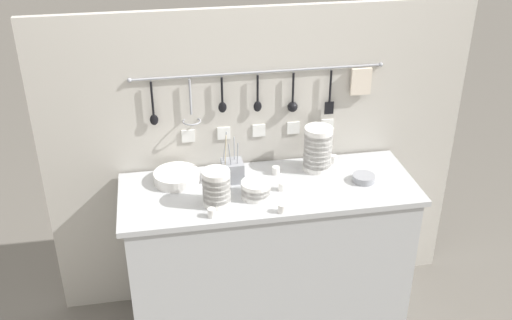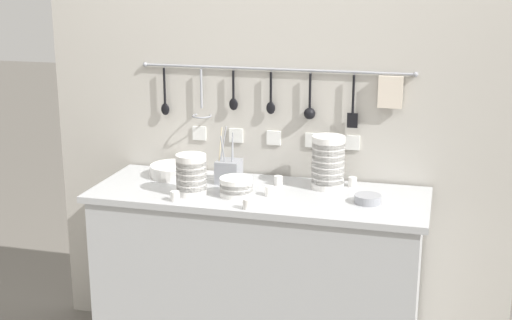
{
  "view_description": "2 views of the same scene",
  "coord_description": "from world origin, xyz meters",
  "px_view_note": "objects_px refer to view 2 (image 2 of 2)",
  "views": [
    {
      "loc": [
        -0.54,
        -2.61,
        2.49
      ],
      "look_at": [
        -0.08,
        -0.04,
        1.08
      ],
      "focal_mm": 42.0,
      "sensor_mm": 36.0,
      "label": 1
    },
    {
      "loc": [
        0.79,
        -3.01,
        1.89
      ],
      "look_at": [
        -0.01,
        0.01,
        1.04
      ],
      "focal_mm": 50.0,
      "sensor_mm": 36.0,
      "label": 2
    }
  ],
  "objects_px": {
    "cup_back_right": "(353,182)",
    "steel_mixing_bowl": "(368,199)",
    "plate_stack": "(175,170)",
    "bowl_stack_wide_centre": "(236,187)",
    "cup_back_left": "(175,196)",
    "cup_front_right": "(269,191)",
    "bowl_stack_short_front": "(191,175)",
    "cutlery_caddy": "(229,171)",
    "cup_centre": "(247,204)",
    "bowl_stack_nested_right": "(328,162)",
    "cup_by_caddy": "(278,180)"
  },
  "relations": [
    {
      "from": "plate_stack",
      "to": "cup_front_right",
      "type": "distance_m",
      "value": 0.56
    },
    {
      "from": "bowl_stack_wide_centre",
      "to": "cup_back_left",
      "type": "distance_m",
      "value": 0.28
    },
    {
      "from": "bowl_stack_wide_centre",
      "to": "cup_back_right",
      "type": "distance_m",
      "value": 0.56
    },
    {
      "from": "bowl_stack_wide_centre",
      "to": "bowl_stack_short_front",
      "type": "height_order",
      "value": "bowl_stack_short_front"
    },
    {
      "from": "bowl_stack_short_front",
      "to": "plate_stack",
      "type": "bearing_deg",
      "value": 125.6
    },
    {
      "from": "cutlery_caddy",
      "to": "cup_by_caddy",
      "type": "bearing_deg",
      "value": 5.15
    },
    {
      "from": "bowl_stack_short_front",
      "to": "cup_by_caddy",
      "type": "xyz_separation_m",
      "value": [
        0.35,
        0.24,
        -0.07
      ]
    },
    {
      "from": "cup_back_right",
      "to": "plate_stack",
      "type": "bearing_deg",
      "value": -176.32
    },
    {
      "from": "plate_stack",
      "to": "steel_mixing_bowl",
      "type": "bearing_deg",
      "value": -10.01
    },
    {
      "from": "cup_back_right",
      "to": "steel_mixing_bowl",
      "type": "bearing_deg",
      "value": -66.99
    },
    {
      "from": "bowl_stack_short_front",
      "to": "cup_centre",
      "type": "height_order",
      "value": "bowl_stack_short_front"
    },
    {
      "from": "bowl_stack_short_front",
      "to": "cup_back_right",
      "type": "height_order",
      "value": "bowl_stack_short_front"
    },
    {
      "from": "bowl_stack_short_front",
      "to": "cup_back_left",
      "type": "height_order",
      "value": "bowl_stack_short_front"
    },
    {
      "from": "cutlery_caddy",
      "to": "cup_by_caddy",
      "type": "distance_m",
      "value": 0.24
    },
    {
      "from": "bowl_stack_nested_right",
      "to": "steel_mixing_bowl",
      "type": "relative_size",
      "value": 2.11
    },
    {
      "from": "cup_front_right",
      "to": "cup_back_left",
      "type": "xyz_separation_m",
      "value": [
        -0.38,
        -0.18,
        0.0
      ]
    },
    {
      "from": "cup_by_caddy",
      "to": "cup_back_left",
      "type": "relative_size",
      "value": 1.0
    },
    {
      "from": "cutlery_caddy",
      "to": "cup_centre",
      "type": "bearing_deg",
      "value": -61.49
    },
    {
      "from": "bowl_stack_wide_centre",
      "to": "cutlery_caddy",
      "type": "xyz_separation_m",
      "value": [
        -0.09,
        0.19,
        0.02
      ]
    },
    {
      "from": "plate_stack",
      "to": "cup_centre",
      "type": "height_order",
      "value": "plate_stack"
    },
    {
      "from": "steel_mixing_bowl",
      "to": "cup_back_right",
      "type": "bearing_deg",
      "value": 113.01
    },
    {
      "from": "cutlery_caddy",
      "to": "cup_front_right",
      "type": "height_order",
      "value": "cutlery_caddy"
    },
    {
      "from": "cup_centre",
      "to": "cup_back_left",
      "type": "height_order",
      "value": "same"
    },
    {
      "from": "bowl_stack_short_front",
      "to": "cup_by_caddy",
      "type": "height_order",
      "value": "bowl_stack_short_front"
    },
    {
      "from": "plate_stack",
      "to": "cup_back_left",
      "type": "bearing_deg",
      "value": -68.47
    },
    {
      "from": "cutlery_caddy",
      "to": "cup_centre",
      "type": "distance_m",
      "value": 0.4
    },
    {
      "from": "bowl_stack_short_front",
      "to": "plate_stack",
      "type": "distance_m",
      "value": 0.32
    },
    {
      "from": "cutlery_caddy",
      "to": "cup_by_caddy",
      "type": "height_order",
      "value": "cutlery_caddy"
    },
    {
      "from": "steel_mixing_bowl",
      "to": "bowl_stack_short_front",
      "type": "bearing_deg",
      "value": -174.02
    },
    {
      "from": "cutlery_caddy",
      "to": "cup_by_caddy",
      "type": "relative_size",
      "value": 6.1
    },
    {
      "from": "bowl_stack_wide_centre",
      "to": "cup_centre",
      "type": "xyz_separation_m",
      "value": [
        0.1,
        -0.16,
        -0.02
      ]
    },
    {
      "from": "plate_stack",
      "to": "cup_back_left",
      "type": "relative_size",
      "value": 5.41
    },
    {
      "from": "cup_centre",
      "to": "cup_by_caddy",
      "type": "relative_size",
      "value": 1.0
    },
    {
      "from": "cup_back_left",
      "to": "bowl_stack_nested_right",
      "type": "bearing_deg",
      "value": 30.57
    },
    {
      "from": "plate_stack",
      "to": "cup_front_right",
      "type": "xyz_separation_m",
      "value": [
        0.53,
        -0.18,
        -0.01
      ]
    },
    {
      "from": "bowl_stack_short_front",
      "to": "steel_mixing_bowl",
      "type": "distance_m",
      "value": 0.79
    },
    {
      "from": "cup_centre",
      "to": "cup_front_right",
      "type": "bearing_deg",
      "value": 76.94
    },
    {
      "from": "plate_stack",
      "to": "cutlery_caddy",
      "type": "height_order",
      "value": "cutlery_caddy"
    },
    {
      "from": "bowl_stack_nested_right",
      "to": "cup_back_left",
      "type": "height_order",
      "value": "bowl_stack_nested_right"
    },
    {
      "from": "cutlery_caddy",
      "to": "plate_stack",
      "type": "bearing_deg",
      "value": 173.14
    },
    {
      "from": "bowl_stack_wide_centre",
      "to": "cup_back_left",
      "type": "bearing_deg",
      "value": -149.29
    },
    {
      "from": "plate_stack",
      "to": "bowl_stack_short_front",
      "type": "bearing_deg",
      "value": -54.4
    },
    {
      "from": "cup_front_right",
      "to": "cup_back_right",
      "type": "xyz_separation_m",
      "value": [
        0.34,
        0.24,
        0.0
      ]
    },
    {
      "from": "plate_stack",
      "to": "steel_mixing_bowl",
      "type": "height_order",
      "value": "plate_stack"
    },
    {
      "from": "bowl_stack_nested_right",
      "to": "cup_front_right",
      "type": "bearing_deg",
      "value": -141.79
    },
    {
      "from": "bowl_stack_short_front",
      "to": "plate_stack",
      "type": "relative_size",
      "value": 0.78
    },
    {
      "from": "cup_front_right",
      "to": "bowl_stack_nested_right",
      "type": "bearing_deg",
      "value": 38.21
    },
    {
      "from": "bowl_stack_short_front",
      "to": "bowl_stack_nested_right",
      "type": "relative_size",
      "value": 0.75
    },
    {
      "from": "cup_back_right",
      "to": "cup_centre",
      "type": "bearing_deg",
      "value": -131.65
    },
    {
      "from": "bowl_stack_nested_right",
      "to": "cup_centre",
      "type": "distance_m",
      "value": 0.49
    }
  ]
}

